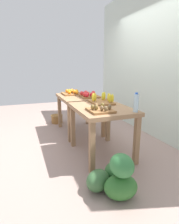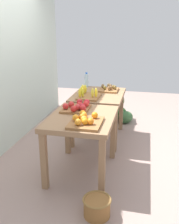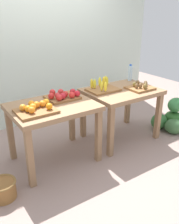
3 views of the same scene
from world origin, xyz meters
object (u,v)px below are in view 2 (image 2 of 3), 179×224
(display_table_left, at_px, (82,125))
(banana_crate, at_px, (88,95))
(orange_bin, at_px, (85,121))
(wicker_basket, at_px, (97,206))
(apple_bin, at_px, (77,107))
(display_table_right, at_px, (99,101))
(kiwi_bin, at_px, (109,89))
(water_bottle, at_px, (86,80))
(watermelon_pile, at_px, (118,112))

(display_table_left, relative_size, banana_crate, 2.36)
(orange_bin, distance_m, banana_crate, 1.14)
(banana_crate, height_order, wicker_basket, banana_crate)
(apple_bin, xyz_separation_m, wicker_basket, (-1.00, -0.46, -0.72))
(apple_bin, relative_size, banana_crate, 0.98)
(banana_crate, bearing_deg, orange_bin, -168.58)
(orange_bin, bearing_deg, display_table_right, 4.18)
(banana_crate, bearing_deg, display_table_right, -25.77)
(kiwi_bin, height_order, water_bottle, water_bottle)
(display_table_left, distance_m, orange_bin, 0.31)
(orange_bin, height_order, kiwi_bin, orange_bin)
(watermelon_pile, bearing_deg, kiwi_bin, 170.97)
(display_table_right, distance_m, water_bottle, 0.59)
(display_table_right, height_order, banana_crate, banana_crate)
(water_bottle, bearing_deg, orange_bin, -167.31)
(wicker_basket, bearing_deg, apple_bin, 24.89)
(display_table_left, xyz_separation_m, water_bottle, (1.56, 0.31, 0.24))
(display_table_left, xyz_separation_m, kiwi_bin, (1.36, -0.13, 0.15))
(display_table_right, height_order, wicker_basket, display_table_right)
(display_table_left, height_order, apple_bin, apple_bin)
(water_bottle, relative_size, watermelon_pile, 0.42)
(display_table_left, relative_size, orange_bin, 2.36)
(kiwi_bin, height_order, wicker_basket, kiwi_bin)
(orange_bin, xyz_separation_m, watermelon_pile, (2.28, -0.14, -0.64))
(watermelon_pile, bearing_deg, apple_bin, 168.94)
(kiwi_bin, relative_size, water_bottle, 1.35)
(orange_bin, bearing_deg, wicker_basket, -155.17)
(watermelon_pile, xyz_separation_m, wicker_basket, (-2.82, -0.11, -0.08))
(display_table_left, height_order, orange_bin, orange_bin)
(display_table_left, bearing_deg, water_bottle, 11.15)
(display_table_left, distance_m, kiwi_bin, 1.37)
(orange_bin, relative_size, watermelon_pile, 0.70)
(apple_bin, xyz_separation_m, kiwi_bin, (1.15, -0.25, -0.01))
(apple_bin, xyz_separation_m, water_bottle, (1.35, 0.19, 0.08))
(display_table_left, xyz_separation_m, watermelon_pile, (2.02, -0.24, -0.48))
(banana_crate, relative_size, watermelon_pile, 0.70)
(display_table_right, distance_m, orange_bin, 1.38)
(watermelon_pile, height_order, wicker_basket, watermelon_pile)
(orange_bin, height_order, apple_bin, apple_bin)
(display_table_left, bearing_deg, wicker_basket, -156.15)
(banana_crate, bearing_deg, wicker_basket, -163.98)
(orange_bin, height_order, water_bottle, water_bottle)
(orange_bin, relative_size, wicker_basket, 1.49)
(banana_crate, xyz_separation_m, kiwi_bin, (0.50, -0.26, -0.01))
(kiwi_bin, bearing_deg, display_table_left, 174.36)
(wicker_basket, bearing_deg, kiwi_bin, 5.72)
(display_table_right, bearing_deg, apple_bin, 172.82)
(orange_bin, xyz_separation_m, apple_bin, (0.46, 0.21, 0.01))
(display_table_right, xyz_separation_m, apple_bin, (-0.91, 0.11, 0.16))
(banana_crate, xyz_separation_m, watermelon_pile, (1.16, -0.36, -0.64))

